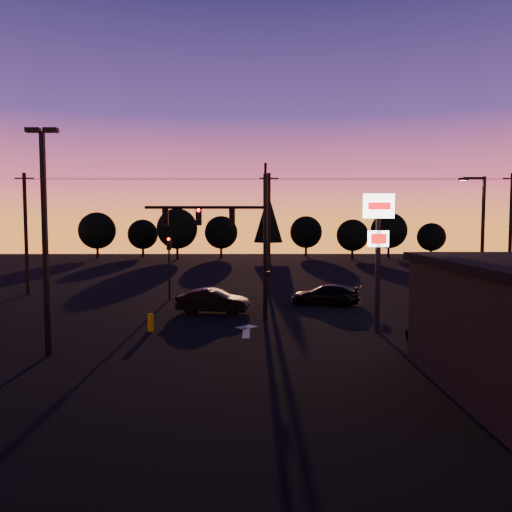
{
  "coord_description": "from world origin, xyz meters",
  "views": [
    {
      "loc": [
        0.85,
        -23.0,
        5.47
      ],
      "look_at": [
        1.0,
        5.0,
        3.5
      ],
      "focal_mm": 35.0,
      "sensor_mm": 36.0,
      "label": 1
    }
  ],
  "objects": [
    {
      "name": "streetlight",
      "position": [
        13.91,
        5.5,
        4.42
      ],
      "size": [
        1.55,
        0.35,
        8.0
      ],
      "color": "black",
      "rests_on": "ground"
    },
    {
      "name": "tree_6",
      "position": [
        15.0,
        48.0,
        3.43
      ],
      "size": [
        4.54,
        4.54,
        5.71
      ],
      "color": "black",
      "rests_on": "ground"
    },
    {
      "name": "utility_pole_0",
      "position": [
        -16.0,
        14.0,
        4.59
      ],
      "size": [
        1.4,
        0.26,
        9.0
      ],
      "color": "black",
      "rests_on": "ground"
    },
    {
      "name": "car_mid",
      "position": [
        -1.58,
        6.5,
        0.7
      ],
      "size": [
        4.46,
        2.16,
        1.41
      ],
      "primitive_type": "imported",
      "rotation": [
        0.0,
        0.0,
        1.41
      ],
      "color": "black",
      "rests_on": "ground"
    },
    {
      "name": "car_right",
      "position": [
        5.57,
        9.29,
        0.65
      ],
      "size": [
        4.83,
        3.0,
        1.31
      ],
      "primitive_type": "imported",
      "rotation": [
        0.0,
        0.0,
        -1.85
      ],
      "color": "black",
      "rests_on": "ground"
    },
    {
      "name": "utility_pole_2",
      "position": [
        20.0,
        14.0,
        4.59
      ],
      "size": [
        1.4,
        0.26,
        9.0
      ],
      "color": "black",
      "rests_on": "ground"
    },
    {
      "name": "traffic_signal_mast",
      "position": [
        -0.1,
        3.99,
        4.94
      ],
      "size": [
        6.79,
        0.52,
        8.58
      ],
      "color": "black",
      "rests_on": "ground"
    },
    {
      "name": "tree_3",
      "position": [
        -4.0,
        52.0,
        3.75
      ],
      "size": [
        4.95,
        4.95,
        6.22
      ],
      "color": "black",
      "rests_on": "ground"
    },
    {
      "name": "bollard",
      "position": [
        -4.25,
        1.46,
        0.44
      ],
      "size": [
        0.3,
        0.3,
        0.89
      ],
      "primitive_type": "cylinder",
      "color": "#CEBF00",
      "rests_on": "ground"
    },
    {
      "name": "tree_0",
      "position": [
        -22.0,
        50.0,
        4.06
      ],
      "size": [
        5.36,
        5.36,
        6.74
      ],
      "color": "black",
      "rests_on": "ground"
    },
    {
      "name": "tree_2",
      "position": [
        -10.0,
        48.0,
        4.37
      ],
      "size": [
        5.77,
        5.78,
        7.26
      ],
      "color": "black",
      "rests_on": "ground"
    },
    {
      "name": "secondary_signal",
      "position": [
        -5.0,
        11.49,
        2.86
      ],
      "size": [
        0.3,
        0.31,
        4.35
      ],
      "color": "black",
      "rests_on": "ground"
    },
    {
      "name": "parking_lot_light",
      "position": [
        -7.5,
        -3.0,
        5.27
      ],
      "size": [
        1.25,
        0.3,
        9.14
      ],
      "color": "black",
      "rests_on": "ground"
    },
    {
      "name": "ground",
      "position": [
        0.0,
        0.0,
        0.0
      ],
      "size": [
        120.0,
        120.0,
        0.0
      ],
      "primitive_type": "plane",
      "color": "black",
      "rests_on": "ground"
    },
    {
      "name": "suv_parked",
      "position": [
        9.27,
        -3.87,
        0.74
      ],
      "size": [
        4.02,
        5.82,
        1.48
      ],
      "primitive_type": "imported",
      "rotation": [
        0.0,
        0.0,
        0.32
      ],
      "color": "black",
      "rests_on": "ground"
    },
    {
      "name": "power_wires",
      "position": [
        2.0,
        14.0,
        8.57
      ],
      "size": [
        36.0,
        1.22,
        0.07
      ],
      "color": "black",
      "rests_on": "ground"
    },
    {
      "name": "tree_4",
      "position": [
        3.0,
        49.0,
        5.93
      ],
      "size": [
        4.18,
        4.18,
        9.5
      ],
      "color": "black",
      "rests_on": "ground"
    },
    {
      "name": "tree_1",
      "position": [
        -16.0,
        53.0,
        3.43
      ],
      "size": [
        4.54,
        4.54,
        5.71
      ],
      "color": "black",
      "rests_on": "ground"
    },
    {
      "name": "utility_pole_1",
      "position": [
        2.0,
        14.0,
        4.59
      ],
      "size": [
        1.4,
        0.26,
        9.0
      ],
      "color": "black",
      "rests_on": "ground"
    },
    {
      "name": "tree_5",
      "position": [
        9.0,
        54.0,
        3.75
      ],
      "size": [
        4.95,
        4.95,
        6.22
      ],
      "color": "black",
      "rests_on": "ground"
    },
    {
      "name": "tree_8",
      "position": [
        27.0,
        50.0,
        3.12
      ],
      "size": [
        4.12,
        4.12,
        5.19
      ],
      "color": "black",
      "rests_on": "ground"
    },
    {
      "name": "lane_arrow",
      "position": [
        0.5,
        1.67,
        0.01
      ],
      "size": [
        1.2,
        3.1,
        0.01
      ],
      "color": "beige",
      "rests_on": "ground"
    },
    {
      "name": "pylon_sign",
      "position": [
        7.0,
        1.5,
        4.91
      ],
      "size": [
        1.5,
        0.28,
        6.8
      ],
      "color": "black",
      "rests_on": "ground"
    },
    {
      "name": "tree_7",
      "position": [
        21.0,
        51.0,
        4.06
      ],
      "size": [
        5.36,
        5.36,
        6.74
      ],
      "color": "black",
      "rests_on": "ground"
    }
  ]
}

